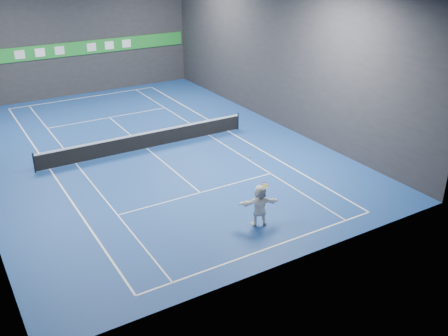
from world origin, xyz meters
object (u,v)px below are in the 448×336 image
player (260,205)px  tennis_net (146,140)px  tennis_ball (250,157)px  tennis_racket (265,186)px

player → tennis_net: size_ratio=0.15×
tennis_ball → tennis_racket: size_ratio=0.11×
player → tennis_racket: tennis_racket is taller
tennis_racket → tennis_net: bearing=95.7°
tennis_net → tennis_racket: size_ratio=19.33×
player → tennis_racket: bearing=-150.6°
tennis_net → player: bearing=-85.9°
tennis_net → tennis_ball: bearing=-88.3°
tennis_ball → tennis_net: (-0.31, 10.07, -2.61)m
tennis_ball → tennis_racket: bearing=-9.3°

